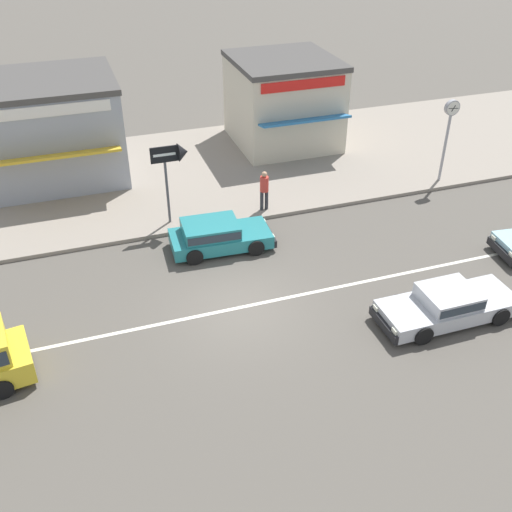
# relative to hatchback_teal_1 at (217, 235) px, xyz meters

# --- Properties ---
(ground_plane) EXTENTS (160.00, 160.00, 0.00)m
(ground_plane) POSITION_rel_hatchback_teal_1_xyz_m (-0.29, -3.61, -0.59)
(ground_plane) COLOR #544F47
(lane_centre_stripe) EXTENTS (50.40, 0.14, 0.01)m
(lane_centre_stripe) POSITION_rel_hatchback_teal_1_xyz_m (-0.29, -3.61, -0.59)
(lane_centre_stripe) COLOR silver
(lane_centre_stripe) RESTS_ON ground
(kerb_strip) EXTENTS (68.00, 10.00, 0.15)m
(kerb_strip) POSITION_rel_hatchback_teal_1_xyz_m (-0.29, 6.44, -0.51)
(kerb_strip) COLOR gray
(kerb_strip) RESTS_ON ground
(hatchback_teal_1) EXTENTS (3.79, 1.93, 1.10)m
(hatchback_teal_1) POSITION_rel_hatchback_teal_1_xyz_m (0.00, 0.00, 0.00)
(hatchback_teal_1) COLOR teal
(hatchback_teal_1) RESTS_ON ground
(sedan_silver_2) EXTENTS (4.44, 1.77, 1.06)m
(sedan_silver_2) POSITION_rel_hatchback_teal_1_xyz_m (5.60, -6.14, -0.05)
(sedan_silver_2) COLOR #B7BABF
(sedan_silver_2) RESTS_ON ground
(street_clock) EXTENTS (0.65, 0.22, 3.59)m
(street_clock) POSITION_rel_hatchback_teal_1_xyz_m (10.71, 2.09, 2.23)
(street_clock) COLOR #9E9EA3
(street_clock) RESTS_ON kerb_strip
(arrow_signboard) EXTENTS (1.39, 0.67, 3.17)m
(arrow_signboard) POSITION_rel_hatchback_teal_1_xyz_m (-0.79, 2.19, 2.22)
(arrow_signboard) COLOR #4C4C51
(arrow_signboard) RESTS_ON kerb_strip
(pedestrian_near_clock) EXTENTS (0.34, 0.34, 1.66)m
(pedestrian_near_clock) POSITION_rel_hatchback_teal_1_xyz_m (2.51, 2.00, 0.53)
(pedestrian_near_clock) COLOR #333338
(pedestrian_near_clock) RESTS_ON kerb_strip
(shopfront_corner_warung) EXTENTS (5.78, 5.89, 4.31)m
(shopfront_corner_warung) POSITION_rel_hatchback_teal_1_xyz_m (-5.09, 8.03, 1.72)
(shopfront_corner_warung) COLOR #999EA8
(shopfront_corner_warung) RESTS_ON kerb_strip
(shopfront_mid_block) EXTENTS (4.75, 5.64, 4.11)m
(shopfront_mid_block) POSITION_rel_hatchback_teal_1_xyz_m (5.71, 8.38, 1.62)
(shopfront_mid_block) COLOR beige
(shopfront_mid_block) RESTS_ON kerb_strip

